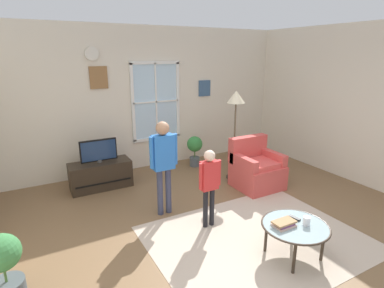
% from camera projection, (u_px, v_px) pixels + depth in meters
% --- Properties ---
extents(ground_plane, '(6.63, 6.62, 0.02)m').
position_uv_depth(ground_plane, '(235.00, 237.00, 4.04)').
color(ground_plane, brown).
extents(back_wall, '(6.03, 0.17, 2.82)m').
position_uv_depth(back_wall, '(147.00, 99.00, 6.22)').
color(back_wall, beige).
rests_on(back_wall, ground_plane).
extents(area_rug, '(2.65, 2.10, 0.01)m').
position_uv_depth(area_rug, '(257.00, 239.00, 3.96)').
color(area_rug, '#C6B29E').
rests_on(area_rug, ground_plane).
extents(tv_stand, '(1.04, 0.44, 0.48)m').
position_uv_depth(tv_stand, '(101.00, 175.00, 5.43)').
color(tv_stand, '#2D2319').
rests_on(tv_stand, ground_plane).
extents(television, '(0.62, 0.08, 0.41)m').
position_uv_depth(television, '(99.00, 150.00, 5.29)').
color(television, '#4C4C4C').
rests_on(television, tv_stand).
extents(armchair, '(0.76, 0.74, 0.87)m').
position_uv_depth(armchair, '(256.00, 169.00, 5.45)').
color(armchair, '#D14C47').
rests_on(armchair, ground_plane).
extents(coffee_table, '(0.77, 0.77, 0.41)m').
position_uv_depth(coffee_table, '(295.00, 227.00, 3.53)').
color(coffee_table, '#99B2B7').
rests_on(coffee_table, ground_plane).
extents(book_stack, '(0.27, 0.18, 0.06)m').
position_uv_depth(book_stack, '(284.00, 224.00, 3.50)').
color(book_stack, '#CAAB9E').
rests_on(book_stack, coffee_table).
extents(cup, '(0.08, 0.08, 0.10)m').
position_uv_depth(cup, '(307.00, 221.00, 3.52)').
color(cup, white).
rests_on(cup, coffee_table).
extents(remote_near_books, '(0.07, 0.15, 0.02)m').
position_uv_depth(remote_near_books, '(295.00, 218.00, 3.66)').
color(remote_near_books, black).
rests_on(remote_near_books, coffee_table).
extents(person_blue_shirt, '(0.42, 0.19, 1.40)m').
position_uv_depth(person_blue_shirt, '(163.00, 158.00, 4.36)').
color(person_blue_shirt, '#333851').
rests_on(person_blue_shirt, ground_plane).
extents(person_red_shirt, '(0.33, 0.15, 1.10)m').
position_uv_depth(person_red_shirt, '(209.00, 180.00, 4.08)').
color(person_red_shirt, black).
rests_on(person_red_shirt, ground_plane).
extents(potted_plant_by_window, '(0.32, 0.32, 0.64)m').
position_uv_depth(potted_plant_by_window, '(195.00, 148.00, 6.44)').
color(potted_plant_by_window, '#4C565B').
rests_on(potted_plant_by_window, ground_plane).
extents(potted_plant_corner, '(0.35, 0.35, 0.71)m').
position_uv_depth(potted_plant_corner, '(3.00, 266.00, 2.87)').
color(potted_plant_corner, '#4C565B').
rests_on(potted_plant_corner, ground_plane).
extents(floor_lamp, '(0.32, 0.32, 1.66)m').
position_uv_depth(floor_lamp, '(236.00, 106.00, 5.53)').
color(floor_lamp, black).
rests_on(floor_lamp, ground_plane).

